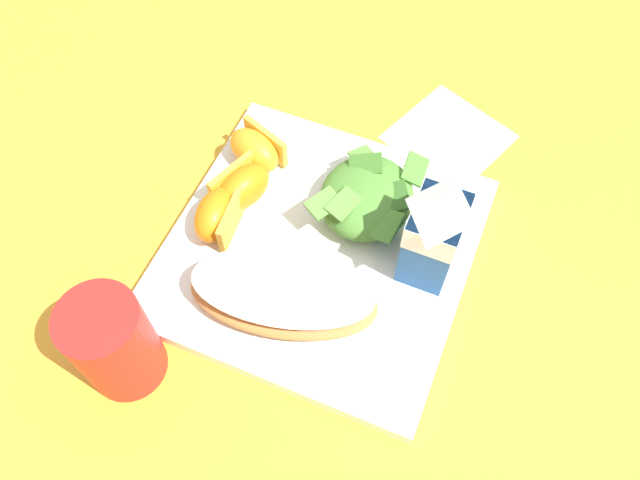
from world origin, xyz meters
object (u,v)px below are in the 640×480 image
orange_wedge_middle (242,186)px  orange_wedge_rear (218,215)px  white_plate (320,249)px  milk_carton (435,231)px  cheesy_pizza_bread (283,294)px  drinking_red_cup (114,344)px  green_salad_pile (367,197)px  paper_napkin (449,137)px  orange_wedge_front (256,149)px

orange_wedge_middle → orange_wedge_rear: (0.04, -0.01, 0.00)m
white_plate → milk_carton: (-0.02, 0.10, 0.07)m
orange_wedge_middle → orange_wedge_rear: size_ratio=1.09×
cheesy_pizza_bread → white_plate: bearing=174.4°
drinking_red_cup → white_plate: bearing=146.8°
green_salad_pile → orange_wedge_rear: size_ratio=1.73×
green_salad_pile → orange_wedge_middle: green_salad_pile is taller
orange_wedge_rear → paper_napkin: (-0.21, 0.17, -0.03)m
green_salad_pile → orange_wedge_middle: bearing=-73.3°
cheesy_pizza_bread → orange_wedge_front: (-0.14, -0.09, 0.00)m
cheesy_pizza_bread → orange_wedge_rear: 0.10m
green_salad_pile → paper_napkin: (-0.13, 0.05, -0.04)m
green_salad_pile → orange_wedge_front: 0.13m
cheesy_pizza_bread → milk_carton: (-0.09, 0.11, 0.04)m
paper_napkin → orange_wedge_middle: bearing=-44.5°
white_plate → drinking_red_cup: bearing=-33.2°
green_salad_pile → orange_wedge_front: (-0.01, -0.12, -0.00)m
milk_carton → orange_wedge_middle: (-0.00, -0.19, -0.04)m
cheesy_pizza_bread → green_salad_pile: 0.13m
green_salad_pile → orange_wedge_rear: green_salad_pile is taller
orange_wedge_middle → drinking_red_cup: size_ratio=0.66×
drinking_red_cup → milk_carton: bearing=132.1°
white_plate → orange_wedge_front: size_ratio=4.07×
green_salad_pile → drinking_red_cup: bearing=-31.1°
drinking_red_cup → cheesy_pizza_bread: bearing=134.2°
green_salad_pile → milk_carton: (0.04, 0.07, 0.04)m
drinking_red_cup → paper_napkin: bearing=152.8°
milk_carton → orange_wedge_middle: 0.19m
milk_carton → orange_wedge_front: size_ratio=1.60×
milk_carton → orange_wedge_rear: 0.20m
milk_carton → orange_wedge_front: 0.21m
cheesy_pizza_bread → orange_wedge_rear: orange_wedge_rear is taller
cheesy_pizza_bread → green_salad_pile: (-0.13, 0.03, 0.00)m
orange_wedge_front → paper_napkin: size_ratio=0.63×
orange_wedge_middle → drinking_red_cup: drinking_red_cup is taller
drinking_red_cup → orange_wedge_rear: bearing=175.0°
orange_wedge_middle → drinking_red_cup: 0.19m
green_salad_pile → orange_wedge_rear: bearing=-59.1°
milk_carton → orange_wedge_rear: (0.04, -0.20, -0.04)m
milk_carton → drinking_red_cup: (0.19, -0.21, -0.02)m
cheesy_pizza_bread → orange_wedge_middle: orange_wedge_middle is taller
milk_carton → paper_napkin: 0.19m
white_plate → orange_wedge_middle: 0.10m
green_salad_pile → milk_carton: milk_carton is taller
green_salad_pile → orange_wedge_front: size_ratio=1.58×
cheesy_pizza_bread → orange_wedge_middle: size_ratio=2.66×
white_plate → drinking_red_cup: drinking_red_cup is taller
orange_wedge_front → orange_wedge_rear: 0.09m
milk_carton → white_plate: bearing=-78.7°
orange_wedge_middle → drinking_red_cup: bearing=-6.0°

